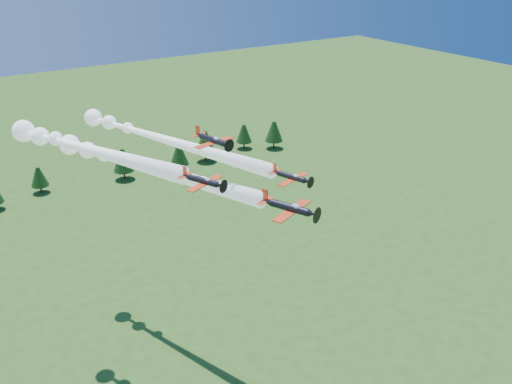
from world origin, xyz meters
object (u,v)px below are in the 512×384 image
plane_left (80,147)px  plane_right (158,137)px  plane_lead (141,166)px  plane_slot (213,140)px

plane_left → plane_right: size_ratio=0.73×
plane_left → plane_lead: bearing=-24.2°
plane_lead → plane_slot: 15.76m
plane_left → plane_slot: (16.75, -12.49, 1.57)m
plane_right → plane_slot: bearing=-112.4°
plane_left → plane_right: (18.63, 12.85, -5.58)m
plane_lead → plane_right: size_ratio=0.90×
plane_lead → plane_slot: (7.05, -12.35, 6.79)m
plane_right → plane_left: bearing=-163.6°
plane_lead → plane_left: plane_left is taller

